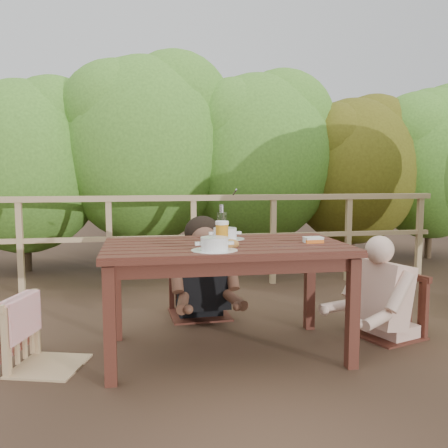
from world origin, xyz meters
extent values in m
plane|color=#483122|center=(0.00, 0.00, 0.00)|extent=(60.00, 60.00, 0.00)
cube|color=#3D1B13|center=(0.00, 0.00, 0.38)|extent=(1.64, 0.92, 0.76)
cube|color=tan|center=(-1.17, -0.06, 0.43)|extent=(0.54, 0.54, 0.87)
cube|color=#3D1B13|center=(-0.07, 0.91, 0.51)|extent=(0.53, 0.53, 1.02)
cube|color=#3D1B13|center=(1.29, 0.13, 0.45)|extent=(0.57, 0.57, 0.91)
cube|color=tan|center=(0.00, 2.00, 0.51)|extent=(5.60, 0.10, 1.01)
cylinder|color=silver|center=(-0.12, -0.27, 0.80)|extent=(0.29, 0.29, 0.10)
cylinder|color=white|center=(0.04, 0.23, 0.80)|extent=(0.29, 0.29, 0.10)
ellipsoid|color=#99602D|center=(0.01, -0.16, 0.79)|extent=(0.11, 0.09, 0.07)
cylinder|color=orange|center=(-0.03, -0.04, 0.84)|extent=(0.09, 0.09, 0.17)
cylinder|color=silver|center=(-0.01, 0.07, 0.90)|extent=(0.07, 0.07, 0.28)
cube|color=silver|center=(0.61, -0.07, 0.78)|extent=(0.13, 0.10, 0.05)
camera|label=1|loc=(-0.56, -3.21, 1.25)|focal=38.67mm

